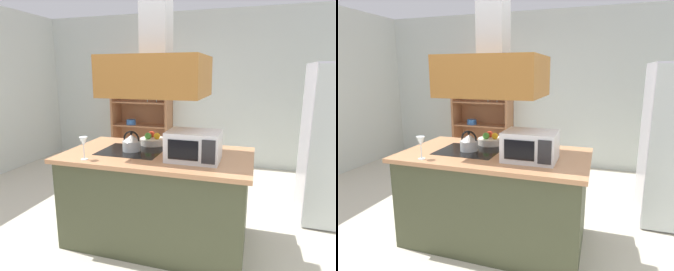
# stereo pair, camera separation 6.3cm
# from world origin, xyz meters

# --- Properties ---
(ground_plane) EXTENTS (7.80, 7.80, 0.00)m
(ground_plane) POSITION_xyz_m (0.00, 0.00, 0.00)
(ground_plane) COLOR beige
(wall_back) EXTENTS (6.00, 0.12, 2.70)m
(wall_back) POSITION_xyz_m (0.00, 3.00, 1.35)
(wall_back) COLOR silver
(wall_back) RESTS_ON ground
(kitchen_island) EXTENTS (1.78, 0.99, 0.90)m
(kitchen_island) POSITION_xyz_m (0.17, 0.31, 0.45)
(kitchen_island) COLOR #41452E
(kitchen_island) RESTS_ON ground
(range_hood) EXTENTS (0.90, 0.70, 1.26)m
(range_hood) POSITION_xyz_m (0.18, 0.31, 1.74)
(range_hood) COLOR #9D6229
(dish_cabinet) EXTENTS (1.09, 0.40, 1.73)m
(dish_cabinet) POSITION_xyz_m (-0.98, 2.78, 0.76)
(dish_cabinet) COLOR #9E6541
(dish_cabinet) RESTS_ON ground
(kettle) EXTENTS (0.18, 0.18, 0.20)m
(kettle) POSITION_xyz_m (-0.09, 0.31, 0.98)
(kettle) COLOR #B3BCC1
(kettle) RESTS_ON kitchen_island
(cutting_board) EXTENTS (0.35, 0.26, 0.02)m
(cutting_board) POSITION_xyz_m (0.48, 0.58, 0.91)
(cutting_board) COLOR tan
(cutting_board) RESTS_ON kitchen_island
(microwave) EXTENTS (0.46, 0.35, 0.26)m
(microwave) POSITION_xyz_m (0.55, 0.19, 1.03)
(microwave) COLOR silver
(microwave) RESTS_ON kitchen_island
(wine_glass_on_counter) EXTENTS (0.08, 0.08, 0.21)m
(wine_glass_on_counter) POSITION_xyz_m (-0.38, -0.08, 1.05)
(wine_glass_on_counter) COLOR silver
(wine_glass_on_counter) RESTS_ON kitchen_island
(fruit_bowl) EXTENTS (0.27, 0.27, 0.14)m
(fruit_bowl) POSITION_xyz_m (0.02, 0.61, 0.95)
(fruit_bowl) COLOR silver
(fruit_bowl) RESTS_ON kitchen_island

